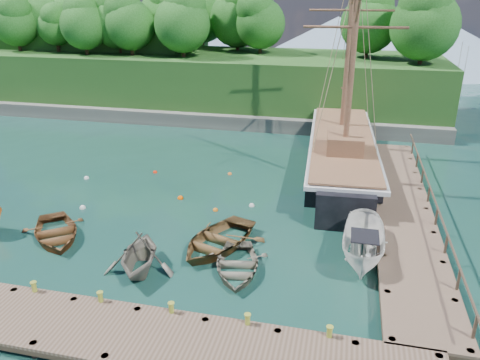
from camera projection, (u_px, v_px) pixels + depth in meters
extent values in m
plane|color=#163A2C|center=(171.00, 253.00, 23.29)|extent=(160.00, 160.00, 0.00)
cube|color=brown|center=(158.00, 338.00, 16.79)|extent=(20.00, 3.20, 0.12)
cube|color=#2F241A|center=(158.00, 341.00, 16.85)|extent=(20.00, 3.20, 0.20)
cube|color=brown|center=(402.00, 207.00, 26.97)|extent=(3.20, 24.00, 0.12)
cube|color=#2F241A|center=(402.00, 210.00, 27.03)|extent=(3.20, 24.00, 0.20)
cylinder|color=#2F241A|center=(390.00, 351.00, 16.87)|extent=(0.28, 0.28, 1.10)
cylinder|color=#2F241A|center=(372.00, 151.00, 37.99)|extent=(0.28, 0.28, 1.10)
cylinder|color=#2F241A|center=(406.00, 153.00, 37.44)|extent=(0.28, 0.28, 1.10)
cylinder|color=olive|center=(37.00, 303.00, 19.53)|extent=(0.26, 0.26, 0.45)
cylinder|color=olive|center=(103.00, 314.00, 18.89)|extent=(0.26, 0.26, 0.45)
cylinder|color=olive|center=(172.00, 325.00, 18.26)|extent=(0.26, 0.26, 0.45)
cylinder|color=olive|center=(247.00, 337.00, 17.62)|extent=(0.26, 0.26, 0.45)
cylinder|color=olive|center=(328.00, 350.00, 16.99)|extent=(0.26, 0.26, 0.45)
imported|color=brown|center=(56.00, 238.00, 24.65)|extent=(5.41, 5.62, 0.95)
imported|color=slate|center=(140.00, 270.00, 21.82)|extent=(4.02, 4.42, 2.00)
imported|color=brown|center=(217.00, 247.00, 23.82)|extent=(5.18, 6.08, 1.07)
imported|color=#696355|center=(237.00, 271.00, 21.76)|extent=(3.76, 4.71, 0.87)
imported|color=silver|center=(362.00, 262.00, 22.48)|extent=(2.21, 5.41, 2.06)
cube|color=black|center=(341.00, 161.00, 33.97)|extent=(5.25, 14.19, 2.90)
cube|color=black|center=(339.00, 128.00, 42.17)|extent=(2.72, 4.51, 2.61)
cube|color=black|center=(344.00, 207.00, 26.69)|extent=(3.36, 3.75, 2.76)
cube|color=silver|center=(343.00, 142.00, 33.44)|extent=(5.53, 18.58, 0.25)
cube|color=brown|center=(343.00, 138.00, 33.34)|extent=(5.09, 18.16, 0.12)
cube|color=brown|center=(345.00, 143.00, 30.39)|extent=(2.42, 3.11, 1.20)
cylinder|color=brown|center=(341.00, 88.00, 44.28)|extent=(0.59, 6.90, 1.69)
cylinder|color=brown|center=(351.00, 22.00, 33.73)|extent=(0.36, 0.36, 15.43)
cylinder|color=brown|center=(354.00, 40.00, 27.41)|extent=(0.36, 0.36, 14.19)
cylinder|color=#8C7A59|center=(348.00, 13.00, 39.03)|extent=(0.60, 10.66, 8.96)
sphere|color=silver|center=(83.00, 208.00, 28.06)|extent=(0.37, 0.37, 0.37)
sphere|color=#ED5500|center=(180.00, 199.00, 29.39)|extent=(0.36, 0.36, 0.36)
sphere|color=orange|center=(215.00, 211.00, 27.77)|extent=(0.32, 0.32, 0.32)
sphere|color=silver|center=(252.00, 206.00, 28.35)|extent=(0.34, 0.34, 0.34)
sphere|color=red|center=(155.00, 173.00, 33.59)|extent=(0.30, 0.30, 0.30)
sphere|color=orange|center=(230.00, 174.00, 33.27)|extent=(0.30, 0.30, 0.30)
sphere|color=white|center=(87.00, 179.00, 32.52)|extent=(0.34, 0.34, 0.34)
cube|color=#474744|center=(182.00, 116.00, 46.42)|extent=(50.00, 4.00, 1.40)
cube|color=#1E4919|center=(200.00, 81.00, 50.94)|extent=(50.00, 14.00, 6.00)
cube|color=#1E4919|center=(100.00, 54.00, 56.76)|extent=(24.00, 12.00, 10.00)
cylinder|color=#382616|center=(121.00, 46.00, 49.56)|extent=(0.36, 0.36, 1.40)
sphere|color=#1B4814|center=(118.00, 22.00, 48.66)|extent=(5.42, 5.42, 5.42)
cylinder|color=#382616|center=(132.00, 48.00, 47.98)|extent=(0.36, 0.36, 1.40)
sphere|color=#1B4814|center=(130.00, 25.00, 47.13)|extent=(5.02, 5.02, 5.02)
cylinder|color=#382616|center=(19.00, 44.00, 51.27)|extent=(0.36, 0.36, 1.40)
sphere|color=#1B4814|center=(16.00, 24.00, 50.46)|extent=(4.79, 4.79, 4.79)
cylinder|color=#382616|center=(111.00, 39.00, 56.56)|extent=(0.36, 0.36, 1.40)
sphere|color=#1B4814|center=(108.00, 16.00, 55.56)|extent=(6.25, 6.25, 6.25)
cylinder|color=#382616|center=(421.00, 56.00, 41.89)|extent=(0.36, 0.36, 1.40)
sphere|color=#1B4814|center=(425.00, 26.00, 40.91)|extent=(6.00, 6.00, 6.00)
cylinder|color=#382616|center=(53.00, 42.00, 53.56)|extent=(0.36, 0.36, 1.40)
sphere|color=#1B4814|center=(50.00, 19.00, 52.60)|extent=(5.89, 5.89, 5.89)
cylinder|color=#382616|center=(260.00, 46.00, 49.29)|extent=(0.36, 0.36, 1.40)
sphere|color=#1B4814|center=(261.00, 24.00, 48.43)|extent=(5.13, 5.13, 5.13)
cylinder|color=#382616|center=(108.00, 39.00, 57.40)|extent=(0.36, 0.36, 1.40)
sphere|color=#1B4814|center=(106.00, 20.00, 56.58)|extent=(4.80, 4.80, 4.80)
cylinder|color=#382616|center=(180.00, 46.00, 50.18)|extent=(0.36, 0.36, 1.40)
sphere|color=#1B4814|center=(179.00, 21.00, 49.23)|extent=(5.82, 5.82, 5.82)
cylinder|color=#382616|center=(238.00, 44.00, 51.85)|extent=(0.36, 0.36, 1.40)
sphere|color=#1B4814|center=(238.00, 19.00, 50.87)|extent=(6.05, 6.05, 6.05)
cylinder|color=#382616|center=(421.00, 55.00, 42.75)|extent=(0.36, 0.36, 1.40)
sphere|color=#1B4814|center=(425.00, 30.00, 41.94)|extent=(4.77, 4.77, 4.77)
cylinder|color=#382616|center=(183.00, 50.00, 46.54)|extent=(0.36, 0.36, 1.40)
sphere|color=#1B4814|center=(182.00, 24.00, 45.64)|extent=(5.47, 5.47, 5.47)
cylinder|color=#382616|center=(367.00, 50.00, 46.25)|extent=(0.36, 0.36, 1.40)
sphere|color=#1B4814|center=(369.00, 24.00, 45.33)|extent=(5.55, 5.55, 5.55)
cylinder|color=#382616|center=(203.00, 39.00, 56.98)|extent=(0.36, 0.36, 1.40)
sphere|color=#1B4814|center=(202.00, 16.00, 55.97)|extent=(6.25, 6.25, 6.25)
cylinder|color=#382616|center=(61.00, 37.00, 59.08)|extent=(0.36, 0.36, 1.40)
sphere|color=#1B4814|center=(58.00, 17.00, 58.19)|extent=(5.41, 5.41, 5.41)
cylinder|color=#382616|center=(119.00, 43.00, 52.91)|extent=(0.36, 0.36, 1.40)
sphere|color=#1B4814|center=(117.00, 20.00, 52.01)|extent=(5.47, 5.47, 5.47)
cylinder|color=#382616|center=(58.00, 45.00, 50.65)|extent=(0.36, 0.36, 1.40)
sphere|color=#1B4814|center=(55.00, 27.00, 49.97)|extent=(3.77, 3.77, 3.77)
cylinder|color=#382616|center=(106.00, 42.00, 53.34)|extent=(0.36, 0.36, 1.40)
sphere|color=#1B4814|center=(103.00, 18.00, 52.36)|extent=(6.04, 6.04, 6.04)
cylinder|color=#382616|center=(238.00, 39.00, 56.62)|extent=(0.36, 0.36, 1.40)
sphere|color=#1B4814|center=(238.00, 17.00, 55.66)|extent=(5.89, 5.89, 5.89)
cylinder|color=#382616|center=(168.00, 44.00, 51.30)|extent=(0.36, 0.36, 1.40)
sphere|color=#1B4814|center=(167.00, 19.00, 50.31)|extent=(6.08, 6.08, 6.08)
cylinder|color=#382616|center=(69.00, 44.00, 52.02)|extent=(0.36, 0.36, 1.40)
sphere|color=#1B4814|center=(67.00, 25.00, 51.28)|extent=(4.25, 4.25, 4.25)
cylinder|color=#382616|center=(86.00, 48.00, 48.30)|extent=(0.36, 0.36, 1.40)
sphere|color=#1B4814|center=(84.00, 26.00, 47.49)|extent=(4.77, 4.77, 4.77)
cube|color=silver|center=(106.00, 6.00, 53.37)|extent=(4.00, 5.00, 3.00)
cone|color=#728CA5|center=(426.00, 39.00, 80.55)|extent=(36.00, 36.00, 9.00)
cone|color=#728CA5|center=(337.00, 40.00, 83.92)|extent=(32.00, 32.00, 8.00)
cone|color=#728CA5|center=(155.00, 31.00, 90.95)|extent=(40.00, 40.00, 10.00)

